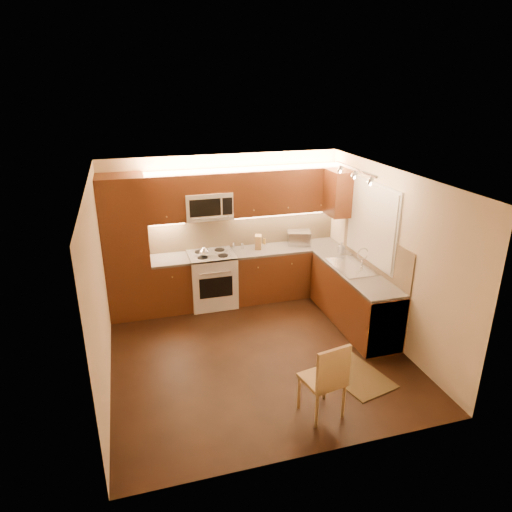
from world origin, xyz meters
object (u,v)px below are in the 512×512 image
object	(u,v)px
kettle	(204,251)
soap_bottle	(341,248)
microwave	(208,205)
sink	(352,263)
toaster_oven	(299,238)
dining_chair	(322,378)
knife_block	(258,242)
stove	(212,279)

from	to	relation	value
kettle	soap_bottle	size ratio (longest dim) A/B	0.96
microwave	sink	bearing A→B (deg)	-32.21
microwave	toaster_oven	distance (m)	1.74
soap_bottle	dining_chair	xyz separation A→B (m)	(-1.44, -2.56, -0.52)
sink	knife_block	xyz separation A→B (m)	(-1.16, 1.21, 0.04)
knife_block	toaster_oven	bearing A→B (deg)	19.17
dining_chair	microwave	bearing A→B (deg)	90.47
microwave	knife_block	size ratio (longest dim) A/B	3.21
stove	toaster_oven	bearing A→B (deg)	3.54
microwave	kettle	distance (m)	0.75
kettle	dining_chair	size ratio (longest dim) A/B	0.20
microwave	soap_bottle	distance (m)	2.32
soap_bottle	toaster_oven	bearing A→B (deg)	107.34
toaster_oven	knife_block	world-z (taller)	same
toaster_oven	knife_block	xyz separation A→B (m)	(-0.75, -0.01, 0.00)
toaster_oven	kettle	bearing A→B (deg)	-159.59
stove	soap_bottle	xyz separation A→B (m)	(2.10, -0.54, 0.54)
knife_block	dining_chair	world-z (taller)	knife_block
stove	kettle	size ratio (longest dim) A/B	4.81
sink	knife_block	size ratio (longest dim) A/B	3.63
sink	kettle	distance (m)	2.37
stove	knife_block	world-z (taller)	knife_block
toaster_oven	dining_chair	size ratio (longest dim) A/B	0.41
toaster_oven	sink	bearing A→B (deg)	-57.50
knife_block	soap_bottle	distance (m)	1.41
soap_bottle	dining_chair	distance (m)	2.98
dining_chair	toaster_oven	bearing A→B (deg)	62.66
stove	microwave	size ratio (longest dim) A/B	1.21
kettle	dining_chair	bearing A→B (deg)	-63.10
soap_bottle	sink	bearing A→B (deg)	-121.63
sink	stove	bearing A→B (deg)	150.64
kettle	knife_block	bearing A→B (deg)	22.59
sink	toaster_oven	bearing A→B (deg)	108.48
kettle	toaster_oven	xyz separation A→B (m)	(1.72, 0.19, 0.00)
kettle	microwave	bearing A→B (deg)	72.11
sink	dining_chair	xyz separation A→B (m)	(-1.34, -1.97, -0.49)
sink	kettle	size ratio (longest dim) A/B	4.50
kettle	sink	bearing A→B (deg)	-13.69
soap_bottle	dining_chair	size ratio (longest dim) A/B	0.21
kettle	knife_block	xyz separation A→B (m)	(0.97, 0.18, 0.00)
stove	toaster_oven	world-z (taller)	toaster_oven
sink	toaster_oven	size ratio (longest dim) A/B	2.19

